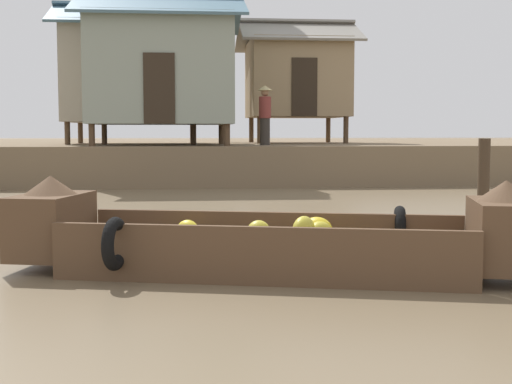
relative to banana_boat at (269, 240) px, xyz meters
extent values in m
plane|color=#726047|center=(-0.73, 4.32, -0.34)|extent=(300.00, 300.00, 0.00)
cube|color=#756047|center=(-0.73, 20.91, 0.20)|extent=(160.00, 20.00, 1.08)
cube|color=brown|center=(-0.02, 0.00, -0.28)|extent=(4.28, 2.28, 0.12)
cube|color=brown|center=(0.13, 0.59, 0.00)|extent=(3.98, 1.10, 0.45)
cube|color=brown|center=(-0.17, -0.58, 0.00)|extent=(3.98, 1.10, 0.45)
cube|color=brown|center=(2.25, -0.58, 0.11)|extent=(0.86, 1.22, 0.67)
cone|color=brown|center=(2.25, -0.58, 0.54)|extent=(0.68, 0.68, 0.20)
cube|color=brown|center=(-2.29, 0.59, 0.11)|extent=(0.86, 1.22, 0.67)
cone|color=brown|center=(-2.29, 0.59, 0.54)|extent=(0.68, 0.68, 0.20)
cube|color=brown|center=(-0.87, 0.22, 0.02)|extent=(0.49, 1.18, 0.05)
torus|color=black|center=(1.49, 0.37, 0.05)|extent=(0.25, 0.53, 0.52)
torus|color=black|center=(-1.53, -0.36, 0.05)|extent=(0.25, 0.53, 0.52)
ellipsoid|color=yellow|center=(0.95, -0.40, 0.01)|extent=(0.30, 0.31, 0.21)
ellipsoid|color=gold|center=(-0.11, 0.05, 0.08)|extent=(0.32, 0.30, 0.25)
ellipsoid|color=yellow|center=(-0.83, 0.45, 0.03)|extent=(0.35, 0.34, 0.27)
ellipsoid|color=yellow|center=(0.80, -0.35, 0.02)|extent=(0.38, 0.37, 0.23)
ellipsoid|color=gold|center=(0.34, -0.12, 0.13)|extent=(0.35, 0.39, 0.27)
ellipsoid|color=yellow|center=(0.65, -0.05, 0.01)|extent=(0.33, 0.32, 0.21)
ellipsoid|color=yellow|center=(0.50, 0.02, 0.10)|extent=(0.41, 0.37, 0.27)
ellipsoid|color=gold|center=(0.52, -0.07, 0.08)|extent=(0.35, 0.32, 0.24)
ellipsoid|color=gold|center=(0.82, -0.32, 0.00)|extent=(0.36, 0.40, 0.22)
cylinder|color=#4C3826|center=(-4.23, 13.93, 1.07)|extent=(0.16, 0.16, 0.67)
cylinder|color=#4C3826|center=(-0.59, 13.93, 1.07)|extent=(0.16, 0.16, 0.67)
cylinder|color=#4C3826|center=(-4.23, 16.55, 1.07)|extent=(0.16, 0.16, 0.67)
cylinder|color=#4C3826|center=(-0.59, 16.55, 1.07)|extent=(0.16, 0.16, 0.67)
cube|color=#B2A893|center=(-2.41, 15.24, 2.87)|extent=(4.04, 3.02, 2.95)
cube|color=#2D2319|center=(-2.41, 13.71, 2.30)|extent=(0.80, 0.04, 1.80)
cube|color=slate|center=(-2.41, 14.49, 4.60)|extent=(4.74, 2.00, 0.86)
cube|color=slate|center=(-2.41, 15.99, 4.60)|extent=(4.74, 2.00, 0.86)
cylinder|color=#4C3826|center=(-3.23, 11.50, 1.02)|extent=(0.16, 0.16, 0.58)
cylinder|color=#4C3826|center=(0.26, 11.50, 1.02)|extent=(0.16, 0.16, 0.58)
cylinder|color=#4C3826|center=(-3.23, 14.43, 1.02)|extent=(0.16, 0.16, 0.58)
cylinder|color=#4C3826|center=(0.26, 14.43, 1.02)|extent=(0.16, 0.16, 0.58)
cube|color=gray|center=(-1.49, 12.97, 2.77)|extent=(3.89, 3.33, 2.91)
cube|color=#2D2319|center=(-1.49, 11.28, 2.21)|extent=(0.80, 0.04, 1.80)
cube|color=slate|center=(-1.49, 12.13, 4.48)|extent=(4.59, 2.16, 0.84)
cube|color=slate|center=(-1.49, 13.80, 4.48)|extent=(4.59, 2.16, 0.84)
cylinder|color=#4C3826|center=(1.49, 14.99, 1.16)|extent=(0.16, 0.16, 0.85)
cylinder|color=#4C3826|center=(4.23, 14.99, 1.16)|extent=(0.16, 0.16, 0.85)
cylinder|color=#4C3826|center=(1.49, 17.77, 1.16)|extent=(0.16, 0.16, 0.85)
cylinder|color=#4C3826|center=(4.23, 17.77, 1.16)|extent=(0.16, 0.16, 0.85)
cube|color=#9E8460|center=(2.86, 16.38, 2.83)|extent=(3.14, 3.19, 2.49)
cube|color=#2D2319|center=(2.86, 14.77, 2.49)|extent=(0.80, 0.04, 1.80)
cube|color=gray|center=(2.86, 15.58, 4.34)|extent=(3.84, 2.09, 0.89)
cube|color=gray|center=(2.86, 17.18, 4.34)|extent=(3.84, 2.09, 0.89)
cylinder|color=brown|center=(0.50, 17.60, 3.79)|extent=(0.24, 0.24, 6.11)
cylinder|color=#332D28|center=(1.40, 12.70, 1.11)|extent=(0.28, 0.28, 0.75)
cylinder|color=brown|center=(1.40, 12.70, 1.78)|extent=(0.34, 0.34, 0.60)
sphere|color=#9E7556|center=(1.40, 12.70, 2.20)|extent=(0.22, 0.22, 0.22)
cone|color=tan|center=(1.40, 12.70, 2.32)|extent=(0.44, 0.44, 0.14)
cylinder|color=#423323|center=(2.68, 0.94, 0.35)|extent=(0.14, 0.14, 1.38)
camera|label=1|loc=(-0.86, -7.19, 1.12)|focal=49.97mm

